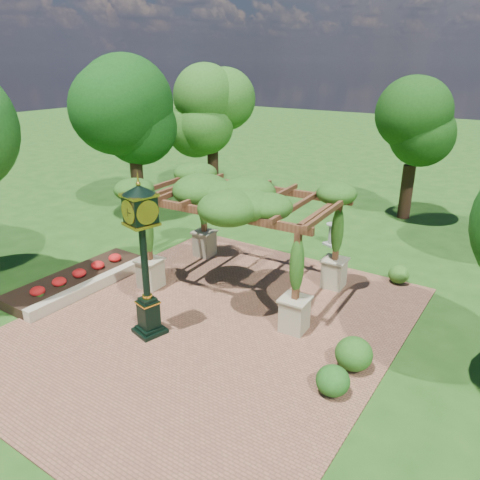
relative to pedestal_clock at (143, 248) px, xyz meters
The scene contains 13 objects.
ground 2.92m from the pedestal_clock, 17.44° to the left, with size 120.00×120.00×0.00m, color #1E4714.
brick_plaza 3.18m from the pedestal_clock, 49.39° to the left, with size 10.00×12.00×0.04m, color brown.
border_wall 4.30m from the pedestal_clock, 165.77° to the left, with size 0.35×5.00×0.40m, color #C6B793.
flower_bed 5.05m from the pedestal_clock, 168.65° to the left, with size 1.50×5.00×0.36m, color red.
pedestal_clock is the anchor object (origin of this frame).
pergola 3.97m from the pedestal_clock, 81.42° to the left, with size 6.40×4.22×3.91m.
sundial 9.62m from the pedestal_clock, 80.64° to the left, with size 0.69×0.69×0.95m.
shrub_front 5.84m from the pedestal_clock, ahead, with size 0.79×0.79×0.71m, color #1C4E16.
shrub_mid 6.07m from the pedestal_clock, 16.90° to the left, with size 0.94×0.94×0.85m, color #225317.
shrub_back 8.98m from the pedestal_clock, 55.37° to the left, with size 0.71×0.71×0.64m, color #2B5C1A.
tree_west_near 11.74m from the pedestal_clock, 136.59° to the left, with size 4.12×4.12×7.82m.
tree_west_far 14.80m from the pedestal_clock, 119.79° to the left, with size 3.53×3.53×6.58m.
tree_north 15.12m from the pedestal_clock, 78.51° to the left, with size 3.21×3.21×6.75m.
Camera 1 is at (7.37, -8.48, 7.32)m, focal length 35.00 mm.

